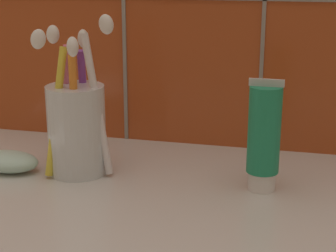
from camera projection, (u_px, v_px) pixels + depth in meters
sink_counter at (224, 211)px, 59.56cm from camera, size 74.25×37.68×2.00cm
toothbrush_cup at (76, 124)px, 65.96cm from camera, size 9.58×8.86×19.06cm
toothpaste_tube at (264, 136)px, 60.93cm from camera, size 3.75×3.57×12.55cm
soap_bar at (8, 161)px, 67.61cm from camera, size 7.75×4.63×2.50cm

